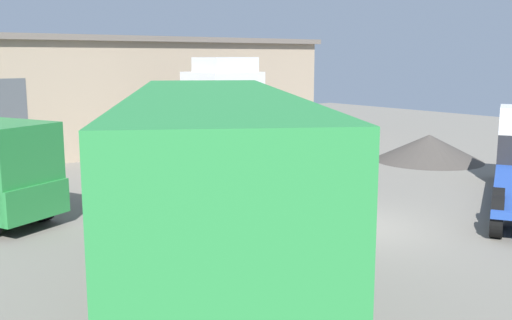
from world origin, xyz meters
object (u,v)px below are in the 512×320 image
at_px(tractor_unit_white, 229,116).
at_px(gravel_pile, 429,148).
at_px(oil_drum, 287,191).
at_px(container_trailer_green, 212,177).

relative_size(tractor_unit_white, gravel_pile, 1.44).
bearing_deg(tractor_unit_white, oil_drum, 157.84).
bearing_deg(container_trailer_green, gravel_pile, -33.90).
height_order(container_trailer_green, oil_drum, container_trailer_green).
bearing_deg(oil_drum, container_trailer_green, -140.58).
relative_size(container_trailer_green, gravel_pile, 2.08).
bearing_deg(gravel_pile, oil_drum, -168.86).
xyz_separation_m(container_trailer_green, oil_drum, (6.27, 5.15, -2.06)).
height_order(tractor_unit_white, oil_drum, tractor_unit_white).
distance_m(tractor_unit_white, container_trailer_green, 14.26).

